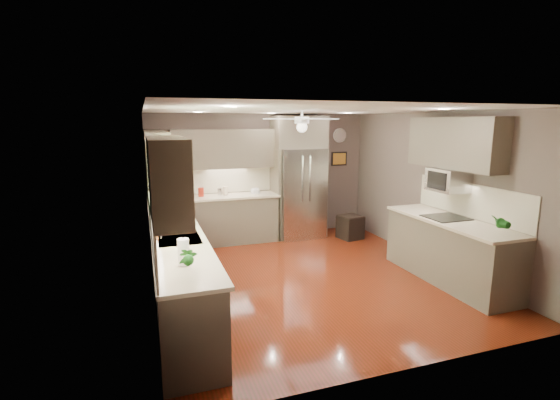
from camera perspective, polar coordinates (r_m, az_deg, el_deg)
floor at (r=6.34m, az=3.90°, el=-10.71°), size 5.00×5.00×0.00m
ceiling at (r=5.90m, az=4.23°, el=12.49°), size 5.00×5.00×0.00m
wall_back at (r=8.33m, az=-2.62°, el=3.43°), size 4.50×0.00×4.50m
wall_front at (r=3.88m, az=18.58°, el=-5.94°), size 4.50×0.00×4.50m
wall_left at (r=5.54m, az=-17.94°, el=-0.92°), size 0.00×5.00×5.00m
wall_right at (r=7.17m, az=20.89°, el=1.49°), size 0.00×5.00×5.00m
canister_a at (r=7.85m, az=-11.05°, el=1.08°), size 0.12×0.12×0.17m
canister_b at (r=7.92m, az=-8.47°, el=1.17°), size 0.10×0.10×0.14m
canister_c at (r=7.91m, az=-7.69°, el=1.33°), size 0.11×0.11×0.16m
soap_bottle at (r=5.71m, az=-16.10°, el=-2.74°), size 0.09×0.09×0.18m
potted_plant_left at (r=3.89m, az=-12.68°, el=-7.81°), size 0.19×0.14×0.33m
potted_plant_right at (r=5.81m, az=28.55°, el=-2.78°), size 0.18×0.15×0.31m
bowl at (r=8.01m, az=-3.47°, el=1.05°), size 0.20×0.20×0.05m
left_run at (r=5.89m, az=-14.63°, el=-7.76°), size 0.65×4.70×1.45m
back_run at (r=8.01m, az=-6.97°, el=-2.51°), size 1.85×0.65×1.45m
uppers at (r=6.35m, az=-4.60°, el=6.70°), size 4.50×4.70×0.95m
window at (r=4.99m, az=-17.68°, el=1.35°), size 0.05×1.12×0.92m
sink at (r=5.15m, az=-14.04°, el=-5.53°), size 0.50×0.70×0.32m
refrigerator at (r=8.24m, az=2.73°, el=2.92°), size 1.06×0.75×2.45m
right_run at (r=6.54m, az=22.71°, el=-6.40°), size 0.70×2.20×1.45m
microwave at (r=6.58m, az=22.55°, el=2.61°), size 0.43×0.55×0.34m
ceiling_fan at (r=6.17m, az=3.10°, el=10.88°), size 1.18×1.18×0.32m
recessed_lights at (r=6.25m, az=2.42°, el=12.37°), size 2.84×3.14×0.01m
wall_clock at (r=8.89m, az=8.39°, el=8.98°), size 0.30×0.03×0.30m
framed_print at (r=8.92m, az=8.31°, el=5.77°), size 0.36×0.03×0.30m
stool at (r=8.36m, az=9.85°, el=-3.75°), size 0.49×0.49×0.49m
paper_towel at (r=4.13m, az=-13.43°, el=-7.11°), size 0.11×0.11×0.29m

